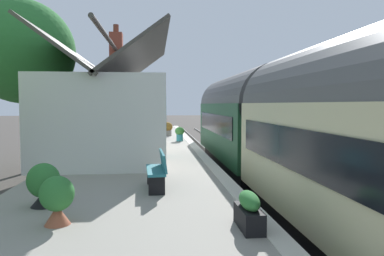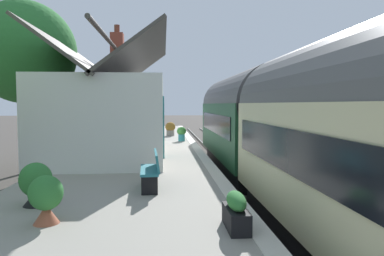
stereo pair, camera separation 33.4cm
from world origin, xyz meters
name	(u,v)px [view 1 (the left image)]	position (x,y,z in m)	size (l,w,h in m)	color
ground_plane	(219,166)	(0.00, 0.00, 0.00)	(160.00, 160.00, 0.00)	#423D38
platform	(141,157)	(0.00, 3.70, 0.49)	(32.00, 5.41, 0.98)	gray
platform_edge_coping	(194,146)	(0.00, 1.18, 0.99)	(32.00, 0.36, 0.02)	beige
rail_near	(251,164)	(0.00, -1.62, 0.07)	(52.00, 0.08, 0.14)	gray
rail_far	(222,164)	(0.00, -0.18, 0.07)	(52.00, 0.08, 0.14)	gray
train	(278,128)	(-5.82, -0.90, 2.22)	(18.64, 2.73, 4.32)	black
station_building	(111,115)	(-2.98, 4.71, 2.56)	(7.84, 4.30, 5.49)	white
bench_mid_platform	(158,169)	(-8.65, 2.95, 1.46)	(1.42, 0.50, 0.88)	#26727F
bench_by_lamp	(156,126)	(8.03, 2.97, 1.46)	(1.41, 0.48, 0.88)	#26727F
bench_near_building	(155,131)	(3.19, 3.04, 1.46)	(1.40, 0.44, 0.88)	#26727F
planter_corner_building	(44,184)	(-9.86, 5.17, 1.41)	(0.63, 0.63, 0.86)	black
planter_bench_left	(150,127)	(9.03, 3.39, 1.31)	(0.36, 0.36, 0.65)	black
planter_bench_right	(249,211)	(-11.49, 1.52, 1.27)	(0.85, 0.32, 0.60)	black
planter_edge_far	(57,199)	(-10.99, 4.62, 1.41)	(0.56, 0.56, 0.81)	#9E5138
planter_edge_near	(180,133)	(2.32, 1.72, 1.42)	(0.50, 0.50, 0.77)	teal
planter_under_sign	(168,128)	(5.69, 2.26, 1.44)	(0.63, 0.63, 0.86)	gray
planter_by_door	(131,124)	(10.09, 4.83, 1.50)	(0.62, 0.62, 0.95)	black
tree_distant	(22,52)	(-0.97, 8.58, 5.17)	(4.07, 4.34, 7.35)	#4C3828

